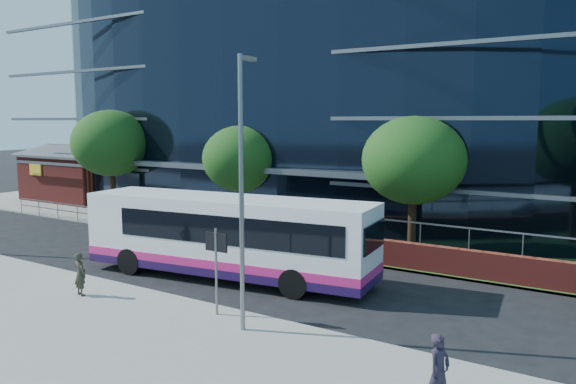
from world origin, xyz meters
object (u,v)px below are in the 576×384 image
Objects in this scene: tree_far_b at (241,159)px; pedestrian_b at (80,274)px; tree_far_a at (111,143)px; city_bus at (230,236)px; pedestrian at (439,372)px; tree_far_c at (414,161)px; streetlight_east at (242,186)px; brick_pavilion at (82,176)px; street_sign at (216,253)px.

pedestrian_b is (2.17, -12.19, -3.29)m from tree_far_b.
tree_far_a is 4.54× the size of pedestrian_b.
city_bus is 8.03× the size of pedestrian_b.
tree_far_a is 28.53m from pedestrian.
city_bus is (14.94, -6.74, -3.12)m from tree_far_a.
streetlight_east reaches higher than tree_far_c.
brick_pavilion is 5.21× the size of pedestrian.
pedestrian_b is (-6.83, -0.51, -3.52)m from streetlight_east.
tree_far_c is (10.00, -0.50, 0.33)m from tree_far_b.
street_sign is 1.82× the size of pedestrian_b.
brick_pavilion is at bearing 153.45° from tree_far_a.
pedestrian is at bearing -26.44° from brick_pavilion.
tree_far_b is 3.93× the size of pedestrian_b.
brick_pavilion is 38.33m from pedestrian.
brick_pavilion is 19.55m from tree_far_b.
pedestrian is (7.81, -1.98, -1.17)m from street_sign.
tree_far_b is at bearing -11.88° from brick_pavilion.
brick_pavilion is at bearing 150.35° from street_sign.
pedestrian is at bearing -14.21° from street_sign.
pedestrian is at bearing -67.08° from tree_far_c.
pedestrian is at bearing -40.47° from tree_far_b.
city_bus is (-5.06, -6.74, -2.80)m from tree_far_c.
tree_far_a is at bearing 149.54° from streetlight_east.
tree_far_b is at bearing 66.02° from pedestrian.
tree_far_b is 12.81m from pedestrian_b.
tree_far_a is at bearing -34.23° from pedestrian_b.
brick_pavilion is 3.07× the size of street_sign.
tree_far_b is (19.00, -4.00, 2.27)m from brick_pavilion.
streetlight_east is 7.70m from pedestrian_b.
street_sign is 2.80m from streetlight_east.
street_sign is 0.43× the size of tree_far_c.
city_bus is at bearing 123.62° from street_sign.
tree_far_a is 16.68m from city_bus.
street_sign is at bearing -103.29° from tree_far_c.
pedestrian is (15.31, -13.07, -3.23)m from tree_far_b.
tree_far_b is 14.74m from streetlight_east.
pedestrian is at bearing -26.40° from tree_far_a.
tree_far_a is 0.57× the size of city_bus.
streetlight_east reaches higher than tree_far_a.
tree_far_c is 0.53× the size of city_bus.
brick_pavilion is at bearing 150.76° from streetlight_east.
tree_far_b is at bearing -70.30° from pedestrian_b.
streetlight_east is (-1.00, -11.17, -0.10)m from tree_far_c.
streetlight_east is 7.33m from pedestrian.
pedestrian_b is (12.17, -11.69, -3.94)m from tree_far_a.
brick_pavilion is at bearing 171.18° from tree_far_c.
street_sign is 4.64m from city_bus.
tree_far_b is 20.39m from pedestrian.
city_bus is at bearing -25.14° from brick_pavilion.
tree_far_a reaches higher than pedestrian.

